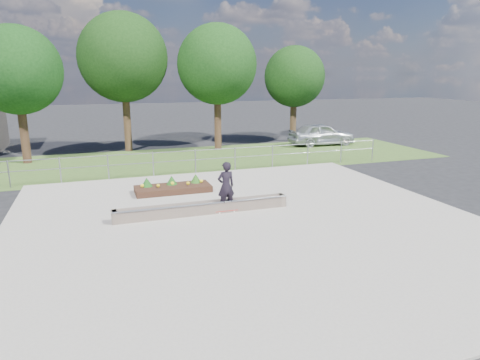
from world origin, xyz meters
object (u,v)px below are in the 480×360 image
object	(u,v)px
grind_ledge	(203,208)
planter_bed	(173,187)
parked_car	(321,134)
skateboarder	(226,186)

from	to	relation	value
grind_ledge	planter_bed	size ratio (longest dim) A/B	2.00
planter_bed	parked_car	xyz separation A→B (m)	(11.63, 8.64, 0.51)
grind_ledge	skateboarder	size ratio (longest dim) A/B	3.39
planter_bed	parked_car	world-z (taller)	parked_car
grind_ledge	parked_car	world-z (taller)	parked_car
planter_bed	skateboarder	xyz separation A→B (m)	(1.26, -3.24, 0.74)
skateboarder	parked_car	distance (m)	15.77
grind_ledge	planter_bed	world-z (taller)	planter_bed
grind_ledge	skateboarder	bearing A→B (deg)	-6.80
grind_ledge	skateboarder	world-z (taller)	skateboarder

